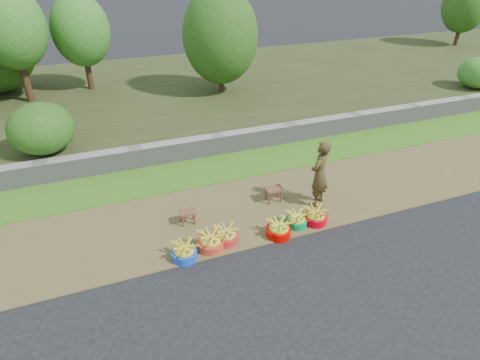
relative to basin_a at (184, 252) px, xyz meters
name	(u,v)px	position (x,y,z in m)	size (l,w,h in m)	color
ground_plane	(284,241)	(1.94, -0.18, -0.16)	(120.00, 120.00, 0.00)	black
dirt_shoulder	(259,207)	(1.94, 1.07, -0.15)	(80.00, 2.50, 0.02)	brown
grass_verge	(228,166)	(1.94, 3.07, -0.14)	(80.00, 1.50, 0.04)	#3E761B
retaining_wall	(218,144)	(1.94, 3.92, 0.12)	(80.00, 0.35, 0.55)	gray
earth_bank	(177,93)	(1.94, 8.82, 0.09)	(80.00, 10.00, 0.50)	#343B1A
vegetation	(0,44)	(-3.36, 8.54, 2.28)	(34.83, 8.07, 4.00)	#362214
basin_a	(184,252)	(0.00, 0.00, 0.00)	(0.47, 0.47, 0.35)	blue
basin_b	(210,242)	(0.53, 0.10, 0.01)	(0.50, 0.50, 0.38)	red
basin_c	(226,235)	(0.88, 0.18, 0.00)	(0.48, 0.48, 0.36)	red
basin_d	(279,229)	(1.90, -0.01, 0.01)	(0.49, 0.49, 0.37)	#D30400
basin_e	(297,220)	(2.39, 0.16, -0.01)	(0.44, 0.44, 0.33)	#068342
basin_f	(315,216)	(2.80, 0.11, 0.01)	(0.49, 0.49, 0.36)	red
stool_left	(188,214)	(0.33, 1.03, 0.09)	(0.33, 0.26, 0.28)	brown
stool_right	(274,191)	(2.34, 1.16, 0.13)	(0.39, 0.31, 0.33)	brown
vendor_woman	(320,174)	(3.18, 0.72, 0.62)	(0.55, 0.36, 1.51)	black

